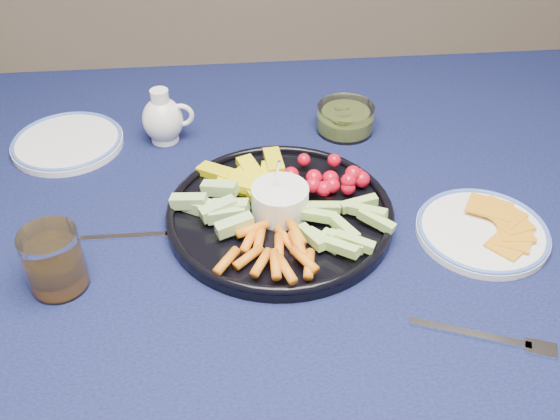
{
  "coord_description": "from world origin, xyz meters",
  "views": [
    {
      "loc": [
        -0.04,
        -0.72,
        1.36
      ],
      "look_at": [
        0.03,
        -0.0,
        0.77
      ],
      "focal_mm": 40.0,
      "sensor_mm": 36.0,
      "label": 1
    }
  ],
  "objects": [
    {
      "name": "juice_tumbler",
      "position": [
        -0.27,
        -0.11,
        0.79
      ],
      "size": [
        0.08,
        0.08,
        0.09
      ],
      "color": "white",
      "rests_on": "dining_table"
    },
    {
      "name": "fork_left",
      "position": [
        -0.17,
        -0.02,
        0.75
      ],
      "size": [
        0.16,
        0.02,
        0.0
      ],
      "color": "silver",
      "rests_on": "dining_table"
    },
    {
      "name": "cheese_plate",
      "position": [
        0.32,
        -0.06,
        0.76
      ],
      "size": [
        0.19,
        0.19,
        0.02
      ],
      "color": "white",
      "rests_on": "dining_table"
    },
    {
      "name": "pickle_bowl",
      "position": [
        0.17,
        0.24,
        0.77
      ],
      "size": [
        0.1,
        0.1,
        0.05
      ],
      "color": "white",
      "rests_on": "dining_table"
    },
    {
      "name": "dining_table",
      "position": [
        0.0,
        0.0,
        0.66
      ],
      "size": [
        1.67,
        1.07,
        0.75
      ],
      "color": "#472617",
      "rests_on": "ground"
    },
    {
      "name": "crudite_platter",
      "position": [
        0.03,
        -0.0,
        0.77
      ],
      "size": [
        0.34,
        0.34,
        0.11
      ],
      "color": "black",
      "rests_on": "dining_table"
    },
    {
      "name": "creamer_pitcher",
      "position": [
        -0.15,
        0.24,
        0.79
      ],
      "size": [
        0.09,
        0.07,
        0.1
      ],
      "color": "white",
      "rests_on": "dining_table"
    },
    {
      "name": "fork_right",
      "position": [
        0.27,
        -0.25,
        0.75
      ],
      "size": [
        0.17,
        0.08,
        0.0
      ],
      "color": "silver",
      "rests_on": "dining_table"
    },
    {
      "name": "side_plate_extra",
      "position": [
        -0.32,
        0.24,
        0.75
      ],
      "size": [
        0.19,
        0.19,
        0.02
      ],
      "color": "white",
      "rests_on": "dining_table"
    }
  ]
}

